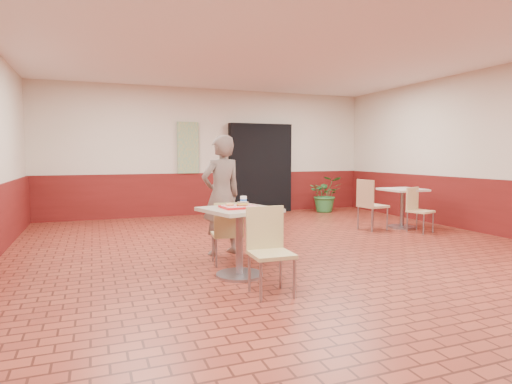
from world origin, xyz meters
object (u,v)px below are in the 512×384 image
object	(u,v)px
chair_second_left	(370,202)
long_john_donut	(243,204)
chair_main_back	(228,230)
ring_donut	(230,204)
potted_plant	(326,194)
serving_tray	(239,207)
chair_main_front	(269,245)
main_table	(239,230)
second_table	(402,201)
chair_second_front	(417,207)
customer	(221,195)
paper_cup	(244,200)

from	to	relation	value
chair_second_left	long_john_donut	bearing A→B (deg)	115.05
chair_main_back	ring_donut	bearing A→B (deg)	83.96
ring_donut	potted_plant	world-z (taller)	potted_plant
serving_tray	chair_second_left	xyz separation A→B (m)	(3.32, 2.07, -0.29)
chair_main_front	chair_main_back	size ratio (longest dim) A/B	1.08
main_table	potted_plant	bearing A→B (deg)	50.31
second_table	potted_plant	bearing A→B (deg)	95.47
second_table	potted_plant	distance (m)	2.57
ring_donut	long_john_donut	distance (m)	0.15
chair_main_front	chair_second_left	size ratio (longest dim) A/B	0.93
potted_plant	long_john_donut	bearing A→B (deg)	-129.37
chair_main_back	chair_second_front	world-z (taller)	chair_main_back
chair_second_left	potted_plant	bearing A→B (deg)	-19.05
serving_tray	long_john_donut	world-z (taller)	long_john_donut
ring_donut	customer	bearing A→B (deg)	78.86
chair_main_front	second_table	world-z (taller)	chair_main_front
main_table	long_john_donut	size ratio (longest dim) A/B	5.27
long_john_donut	potted_plant	distance (m)	6.03
ring_donut	potted_plant	size ratio (longest dim) A/B	0.10
ring_donut	long_john_donut	size ratio (longest dim) A/B	0.61
second_table	chair_main_front	bearing A→B (deg)	-145.32
ring_donut	chair_second_front	bearing A→B (deg)	20.67
paper_cup	chair_second_left	distance (m)	3.79
long_john_donut	chair_second_left	bearing A→B (deg)	32.37
serving_tray	paper_cup	bearing A→B (deg)	50.64
chair_main_front	chair_main_back	world-z (taller)	chair_main_front
chair_main_back	serving_tray	world-z (taller)	serving_tray
main_table	potted_plant	xyz separation A→B (m)	(3.85, 4.64, -0.10)
customer	ring_donut	world-z (taller)	customer
paper_cup	potted_plant	distance (m)	5.90
long_john_donut	ring_donut	bearing A→B (deg)	160.82
paper_cup	potted_plant	size ratio (longest dim) A/B	0.11
chair_main_back	serving_tray	distance (m)	0.65
chair_main_front	second_table	bearing A→B (deg)	36.20
potted_plant	chair_main_front	bearing A→B (deg)	-125.23
customer	chair_main_front	bearing A→B (deg)	73.88
serving_tray	long_john_donut	bearing A→B (deg)	-9.16
chair_main_front	chair_second_left	world-z (taller)	chair_second_left
long_john_donut	potted_plant	world-z (taller)	potted_plant
chair_main_back	ring_donut	xyz separation A→B (m)	(-0.12, -0.50, 0.39)
main_table	chair_second_front	world-z (taller)	chair_second_front
main_table	chair_second_front	xyz separation A→B (m)	(4.03, 1.60, -0.09)
second_table	chair_second_front	xyz separation A→B (m)	(-0.06, -0.48, -0.06)
chair_main_front	customer	size ratio (longest dim) A/B	0.52
main_table	chair_second_front	distance (m)	4.34
ring_donut	paper_cup	world-z (taller)	paper_cup
chair_main_front	long_john_donut	world-z (taller)	chair_main_front
serving_tray	ring_donut	bearing A→B (deg)	157.17
chair_second_left	ring_donut	bearing A→B (deg)	113.38
customer	ring_donut	distance (m)	1.13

